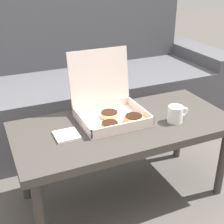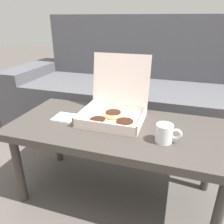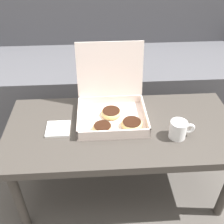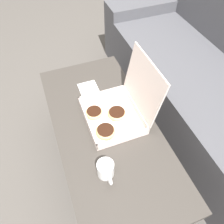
{
  "view_description": "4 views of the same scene",
  "coord_description": "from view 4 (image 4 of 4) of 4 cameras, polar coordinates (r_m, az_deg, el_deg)",
  "views": [
    {
      "loc": [
        -0.63,
        -1.32,
        1.19
      ],
      "look_at": [
        -0.05,
        -0.02,
        0.51
      ],
      "focal_mm": 50.0,
      "sensor_mm": 36.0,
      "label": 1
    },
    {
      "loc": [
        0.28,
        -1.04,
        0.97
      ],
      "look_at": [
        -0.05,
        -0.02,
        0.51
      ],
      "focal_mm": 35.0,
      "sensor_mm": 36.0,
      "label": 2
    },
    {
      "loc": [
        -0.11,
        -1.03,
        1.27
      ],
      "look_at": [
        -0.05,
        -0.02,
        0.51
      ],
      "focal_mm": 42.0,
      "sensor_mm": 36.0,
      "label": 3
    },
    {
      "loc": [
        0.64,
        -0.28,
        1.4
      ],
      "look_at": [
        -0.05,
        -0.02,
        0.51
      ],
      "focal_mm": 35.0,
      "sensor_mm": 36.0,
      "label": 4
    }
  ],
  "objects": [
    {
      "name": "ground_plane",
      "position": [
        1.57,
        1.18,
        -12.85
      ],
      "size": [
        12.0,
        12.0,
        0.0
      ],
      "primitive_type": "plane",
      "color": "#514C47"
    },
    {
      "name": "napkin_stack",
      "position": [
        1.35,
        -6.19,
        6.13
      ],
      "size": [
        0.11,
        0.11,
        0.01
      ],
      "color": "white",
      "rests_on": "coffee_table"
    },
    {
      "name": "coffee_mug",
      "position": [
        1.0,
        -1.63,
        -14.82
      ],
      "size": [
        0.12,
        0.08,
        0.09
      ],
      "color": "white",
      "rests_on": "coffee_table"
    },
    {
      "name": "coffee_table",
      "position": [
        1.2,
        -1.61,
        -5.24
      ],
      "size": [
        1.12,
        0.52,
        0.46
      ],
      "color": "#3D3833",
      "rests_on": "ground_plane"
    },
    {
      "name": "pastry_box",
      "position": [
        1.15,
        1.19,
        0.4
      ],
      "size": [
        0.33,
        0.33,
        0.33
      ],
      "color": "silver",
      "rests_on": "coffee_table"
    }
  ]
}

